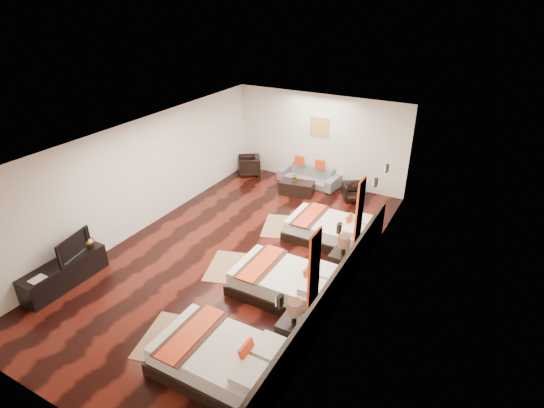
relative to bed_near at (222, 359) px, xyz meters
The scene contains 30 objects.
floor 3.48m from the bed_near, 119.34° to the left, with size 5.50×9.50×0.01m, color black.
ceiling 4.28m from the bed_near, 119.34° to the left, with size 5.50×9.50×0.01m, color white.
back_wall 8.03m from the bed_near, 102.32° to the left, with size 5.50×0.01×2.80m, color silver.
left_wall 5.49m from the bed_near, 145.83° to the left, with size 0.01×9.50×2.80m, color silver.
right_wall 3.39m from the bed_near, 70.78° to the left, with size 0.01×9.50×2.80m, color silver.
headboard_panel 2.45m from the bed_near, 65.47° to the left, with size 0.08×6.60×0.90m, color black.
bed_near is the anchor object (origin of this frame).
bed_mid 2.26m from the bed_near, 90.01° to the left, with size 2.13×1.34×0.81m.
bed_far 4.66m from the bed_near, 90.01° to the left, with size 2.08×1.31×0.79m.
nightstand_a 1.29m from the bed_near, 54.65° to the left, with size 0.49×0.49×0.97m.
nightstand_b 3.49m from the bed_near, 77.63° to the left, with size 0.49×0.49×0.97m.
jute_mat_near 1.38m from the bed_near, behind, with size 0.75×1.20×0.01m, color #95734C.
jute_mat_mid 2.93m from the bed_near, 123.31° to the left, with size 0.75×1.20×0.01m, color #95734C.
jute_mat_far 4.83m from the bed_near, 107.22° to the left, with size 0.75×1.20×0.01m, color #95734C.
tv_console 4.21m from the bed_near, behind, with size 0.50×1.80×0.55m, color black.
tv 4.22m from the bed_near, behind, with size 0.93×0.12×0.53m, color black.
book 4.22m from the bed_near, behind, with size 0.22×0.30×0.03m, color black.
figurine 4.34m from the bed_near, 166.52° to the left, with size 0.30×0.30×0.31m, color brown.
sofa 7.70m from the bed_near, 103.99° to the left, with size 1.93×0.76×0.56m, color slate.
armchair_left 8.19m from the bed_near, 118.44° to the left, with size 0.68×0.70×0.63m, color black.
armchair_right 7.03m from the bed_near, 92.05° to the left, with size 0.57×0.58×0.53m, color black.
coffee_table 6.85m from the bed_near, 105.76° to the left, with size 1.00×0.50×0.40m, color black.
table_plant 6.88m from the bed_near, 106.41° to the left, with size 0.22×0.19×0.25m, color #2E6020.
orange_panel_a 2.08m from the bed_near, 47.30° to the left, with size 0.04×0.40×1.30m, color #D86014.
orange_panel_b 3.75m from the bed_near, 72.72° to the left, with size 0.04×0.40×1.30m, color #D86014.
sconce_near 1.86m from the bed_near, ahead, with size 0.07×0.12×0.18m.
sconce_mid 2.90m from the bed_near, 65.59° to the left, with size 0.07×0.12×0.18m.
sconce_far 4.80m from the bed_near, 77.16° to the left, with size 0.07×0.12×0.18m.
sconce_lounge 5.64m from the bed_near, 79.28° to the left, with size 0.07×0.12×0.18m.
gold_artwork 8.08m from the bed_near, 102.35° to the left, with size 0.60×0.04×0.60m, color #AD873F.
Camera 1 is at (4.76, -6.97, 5.58)m, focal length 28.19 mm.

